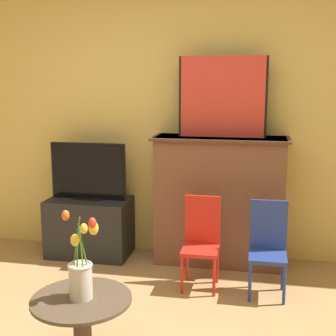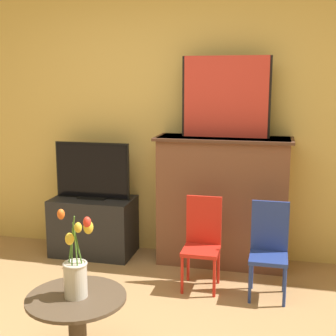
# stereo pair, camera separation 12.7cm
# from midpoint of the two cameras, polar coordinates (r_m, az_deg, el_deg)

# --- Properties ---
(wall_back) EXTENTS (8.00, 0.06, 2.70)m
(wall_back) POSITION_cam_midpoint_polar(r_m,az_deg,el_deg) (4.38, -0.45, 6.85)
(wall_back) COLOR #E0BC66
(wall_back) RESTS_ON ground
(fireplace_mantel) EXTENTS (1.19, 0.42, 1.15)m
(fireplace_mantel) POSITION_cam_midpoint_polar(r_m,az_deg,el_deg) (4.22, 5.42, -3.83)
(fireplace_mantel) COLOR brown
(fireplace_mantel) RESTS_ON ground
(painting) EXTENTS (0.76, 0.03, 0.69)m
(painting) POSITION_cam_midpoint_polar(r_m,az_deg,el_deg) (4.09, 5.77, 8.62)
(painting) COLOR black
(painting) RESTS_ON fireplace_mantel
(tv_stand) EXTENTS (0.76, 0.45, 0.55)m
(tv_stand) POSITION_cam_midpoint_polar(r_m,az_deg,el_deg) (4.53, -10.32, -7.08)
(tv_stand) COLOR #232326
(tv_stand) RESTS_ON ground
(tv_monitor) EXTENTS (0.72, 0.12, 0.53)m
(tv_monitor) POSITION_cam_midpoint_polar(r_m,az_deg,el_deg) (4.41, -10.53, -0.49)
(tv_monitor) COLOR black
(tv_monitor) RESTS_ON tv_stand
(chair_red) EXTENTS (0.29, 0.29, 0.73)m
(chair_red) POSITION_cam_midpoint_polar(r_m,az_deg,el_deg) (3.79, 3.11, -8.54)
(chair_red) COLOR red
(chair_red) RESTS_ON ground
(chair_blue) EXTENTS (0.29, 0.29, 0.73)m
(chair_blue) POSITION_cam_midpoint_polar(r_m,az_deg,el_deg) (3.73, 11.12, -9.09)
(chair_blue) COLOR navy
(chair_blue) RESTS_ON ground
(side_table) EXTENTS (0.58, 0.58, 0.42)m
(side_table) POSITION_cam_midpoint_polar(r_m,az_deg,el_deg) (2.90, -11.73, -17.78)
(side_table) COLOR #4C3D2D
(side_table) RESTS_ON ground
(vase_tulips) EXTENTS (0.21, 0.14, 0.51)m
(vase_tulips) POSITION_cam_midpoint_polar(r_m,az_deg,el_deg) (2.76, -11.90, -12.13)
(vase_tulips) COLOR beige
(vase_tulips) RESTS_ON side_table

